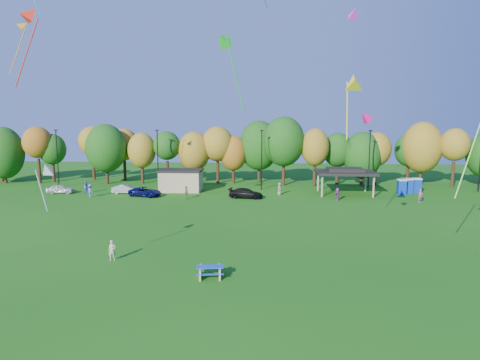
# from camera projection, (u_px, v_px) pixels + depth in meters

# --- Properties ---
(ground) EXTENTS (160.00, 160.00, 0.00)m
(ground) POSITION_uv_depth(u_px,v_px,m) (215.00, 297.00, 25.97)
(ground) COLOR #19600F
(ground) RESTS_ON ground
(tree_line) EXTENTS (93.57, 10.55, 11.15)m
(tree_line) POSITION_uv_depth(u_px,v_px,m) (244.00, 148.00, 70.15)
(tree_line) COLOR black
(tree_line) RESTS_ON ground
(lamp_posts) EXTENTS (64.50, 0.25, 9.09)m
(lamp_posts) POSITION_uv_depth(u_px,v_px,m) (262.00, 158.00, 64.64)
(lamp_posts) COLOR black
(lamp_posts) RESTS_ON ground
(utility_building) EXTENTS (6.30, 4.30, 3.25)m
(utility_building) POSITION_uv_depth(u_px,v_px,m) (181.00, 180.00, 63.96)
(utility_building) COLOR tan
(utility_building) RESTS_ON ground
(pavilion) EXTENTS (8.20, 6.20, 3.77)m
(pavilion) POSITION_uv_depth(u_px,v_px,m) (345.00, 172.00, 61.08)
(pavilion) COLOR tan
(pavilion) RESTS_ON ground
(porta_potties) EXTENTS (3.75, 2.59, 2.18)m
(porta_potties) POSITION_uv_depth(u_px,v_px,m) (409.00, 186.00, 61.82)
(porta_potties) COLOR #0C34A3
(porta_potties) RESTS_ON ground
(picnic_table) EXTENTS (2.01, 1.74, 0.79)m
(picnic_table) POSITION_uv_depth(u_px,v_px,m) (210.00, 271.00, 29.10)
(picnic_table) COLOR tan
(picnic_table) RESTS_ON ground
(kite_flyer) EXTENTS (0.67, 0.54, 1.58)m
(kite_flyer) POSITION_uv_depth(u_px,v_px,m) (112.00, 250.00, 32.55)
(kite_flyer) COLOR beige
(kite_flyer) RESTS_ON ground
(car_a) EXTENTS (4.04, 2.07, 1.32)m
(car_a) POSITION_uv_depth(u_px,v_px,m) (60.00, 189.00, 61.94)
(car_a) COLOR silver
(car_a) RESTS_ON ground
(car_b) EXTENTS (3.94, 1.52, 1.28)m
(car_b) POSITION_uv_depth(u_px,v_px,m) (126.00, 189.00, 61.79)
(car_b) COLOR #A7A7AC
(car_b) RESTS_ON ground
(car_c) EXTENTS (5.08, 3.44, 1.29)m
(car_c) POSITION_uv_depth(u_px,v_px,m) (145.00, 192.00, 59.59)
(car_c) COLOR #0C0F48
(car_c) RESTS_ON ground
(car_d) EXTENTS (4.86, 2.53, 1.35)m
(car_d) POSITION_uv_depth(u_px,v_px,m) (246.00, 193.00, 58.29)
(car_d) COLOR black
(car_d) RESTS_ON ground
(far_person_0) EXTENTS (0.77, 0.64, 1.79)m
(far_person_0) POSITION_uv_depth(u_px,v_px,m) (421.00, 196.00, 55.16)
(far_person_0) COLOR #A34D6C
(far_person_0) RESTS_ON ground
(far_person_1) EXTENTS (0.90, 1.01, 1.74)m
(far_person_1) POSITION_uv_depth(u_px,v_px,m) (280.00, 189.00, 60.82)
(far_person_1) COLOR #969868
(far_person_1) RESTS_ON ground
(far_person_2) EXTENTS (0.88, 1.11, 1.76)m
(far_person_2) POSITION_uv_depth(u_px,v_px,m) (186.00, 193.00, 57.61)
(far_person_2) COLOR olive
(far_person_2) RESTS_ON ground
(far_person_3) EXTENTS (1.16, 1.62, 1.69)m
(far_person_3) POSITION_uv_depth(u_px,v_px,m) (338.00, 194.00, 56.53)
(far_person_3) COLOR #A44498
(far_person_3) RESTS_ON ground
(far_person_4) EXTENTS (1.32, 1.28, 1.81)m
(far_person_4) POSITION_uv_depth(u_px,v_px,m) (90.00, 191.00, 58.89)
(far_person_4) COLOR #6157BF
(far_person_4) RESTS_ON ground
(far_person_5) EXTENTS (1.12, 1.10, 1.82)m
(far_person_5) POSITION_uv_depth(u_px,v_px,m) (87.00, 187.00, 62.03)
(far_person_5) COLOR #5269B4
(far_person_5) RESTS_ON ground
(kite_0) EXTENTS (1.87, 2.06, 1.67)m
(kite_0) POSITION_uv_depth(u_px,v_px,m) (354.00, 13.00, 40.17)
(kite_0) COLOR #FF2AD6
(kite_4) EXTENTS (0.93, 2.07, 3.36)m
(kite_4) POSITION_uv_depth(u_px,v_px,m) (47.00, 170.00, 28.20)
(kite_4) COLOR #B9B9B9
(kite_8) EXTENTS (3.16, 3.10, 6.39)m
(kite_8) POSITION_uv_depth(u_px,v_px,m) (31.00, 15.00, 32.96)
(kite_8) COLOR red
(kite_9) EXTENTS (2.89, 2.11, 5.29)m
(kite_9) POSITION_uv_depth(u_px,v_px,m) (23.00, 27.00, 42.35)
(kite_9) COLOR orange
(kite_11) EXTENTS (1.74, 3.49, 5.63)m
(kite_11) POSITION_uv_depth(u_px,v_px,m) (354.00, 81.00, 32.98)
(kite_11) COLOR yellow
(kite_14) EXTENTS (3.20, 4.05, 7.50)m
(kite_14) POSITION_uv_depth(u_px,v_px,m) (224.00, 41.00, 38.63)
(kite_14) COLOR green
(kite_15) EXTENTS (1.45, 1.16, 1.32)m
(kite_15) POSITION_uv_depth(u_px,v_px,m) (365.00, 117.00, 32.76)
(kite_15) COLOR #EB0D6B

